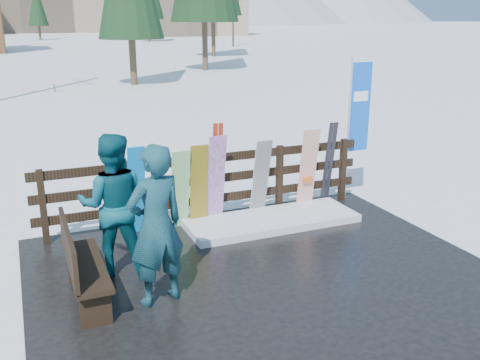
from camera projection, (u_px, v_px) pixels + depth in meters
name	position (u px, v px, depth m)	size (l,w,h in m)	color
ground	(266.00, 280.00, 7.08)	(700.00, 700.00, 0.00)	white
deck	(266.00, 277.00, 7.07)	(6.00, 5.00, 0.08)	black
fence	(209.00, 182.00, 8.81)	(5.60, 0.10, 1.15)	black
snow_patch	(272.00, 220.00, 8.78)	(2.82, 1.00, 0.12)	white
bench	(80.00, 262.00, 6.24)	(0.41, 1.50, 0.97)	black
snowboard_0	(136.00, 191.00, 8.13)	(0.26, 0.03, 1.47)	#0880D5
snowboard_1	(180.00, 190.00, 8.40)	(0.29, 0.03, 1.33)	silver
snowboard_2	(199.00, 186.00, 8.51)	(0.29, 0.03, 1.37)	gold
snowboard_3	(216.00, 180.00, 8.60)	(0.29, 0.03, 1.52)	silver
snowboard_4	(261.00, 179.00, 8.92)	(0.28, 0.03, 1.38)	black
snowboard_5	(308.00, 170.00, 9.24)	(0.31, 0.03, 1.47)	white
ski_pair_a	(217.00, 173.00, 8.66)	(0.16, 0.17, 1.67)	#9D2A13
ski_pair_b	(329.00, 164.00, 9.46)	(0.17, 0.24, 1.53)	black
rental_flag	(357.00, 113.00, 9.65)	(0.45, 0.04, 2.60)	silver
person_front	(156.00, 226.00, 6.13)	(0.70, 0.46, 1.93)	#1A5D5A
person_back	(113.00, 204.00, 6.91)	(0.91, 0.71, 1.88)	#0A4857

